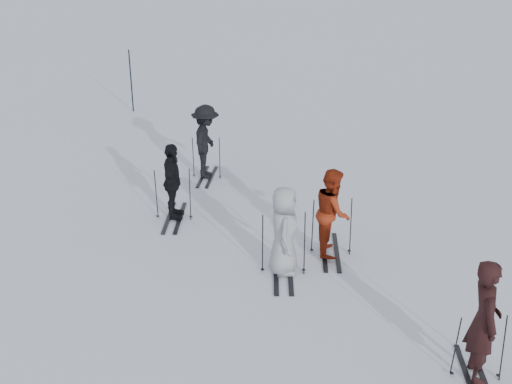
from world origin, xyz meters
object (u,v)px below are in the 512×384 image
(skier_near_dark, at_px, (484,322))
(skier_uphill_left, at_px, (172,183))
(skier_grey, at_px, (284,232))
(skier_uphill_far, at_px, (206,143))
(piste_marker, at_px, (131,81))
(skier_red, at_px, (332,213))

(skier_near_dark, distance_m, skier_uphill_left, 7.70)
(skier_grey, distance_m, skier_uphill_far, 5.33)
(skier_grey, relative_size, skier_uphill_left, 1.00)
(skier_uphill_far, bearing_deg, piste_marker, 32.41)
(skier_near_dark, xyz_separation_m, skier_uphill_left, (-5.23, 5.64, -0.10))
(skier_near_dark, distance_m, piste_marker, 16.43)
(skier_red, relative_size, skier_grey, 1.03)
(skier_red, bearing_deg, skier_grey, 130.73)
(skier_red, height_order, skier_uphill_far, skier_uphill_far)
(skier_uphill_left, bearing_deg, skier_red, -113.53)
(skier_uphill_far, relative_size, piste_marker, 0.89)
(skier_grey, relative_size, piste_marker, 0.81)
(skier_grey, xyz_separation_m, skier_uphill_far, (-1.82, 5.01, 0.09))
(skier_uphill_left, relative_size, skier_uphill_far, 0.91)
(skier_uphill_left, bearing_deg, skier_grey, -133.15)
(skier_grey, height_order, piste_marker, piste_marker)
(skier_red, relative_size, piste_marker, 0.84)
(skier_uphill_far, bearing_deg, skier_grey, -153.28)
(skier_red, bearing_deg, skier_uphill_left, 67.49)
(skier_uphill_left, relative_size, piste_marker, 0.82)
(skier_near_dark, bearing_deg, skier_uphill_far, 34.26)
(skier_uphill_left, distance_m, skier_uphill_far, 2.61)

